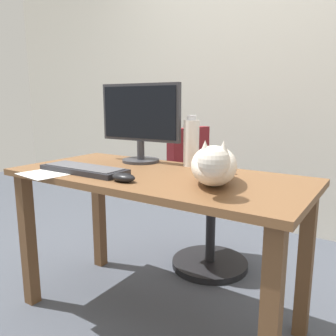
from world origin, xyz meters
name	(u,v)px	position (x,y,z in m)	size (l,w,h in m)	color
ground_plane	(156,316)	(0.00, 0.00, 0.00)	(8.00, 8.00, 0.00)	#474C56
back_wall	(266,69)	(0.00, 1.52, 1.30)	(6.00, 0.04, 2.60)	beige
desk	(156,198)	(0.00, 0.00, 0.61)	(1.37, 0.63, 0.72)	brown
office_chair	(205,209)	(-0.06, 0.63, 0.37)	(0.49, 0.48, 0.88)	black
monitor	(140,120)	(-0.24, 0.20, 0.95)	(0.48, 0.20, 0.41)	#333338
keyboard	(84,169)	(-0.30, -0.16, 0.74)	(0.44, 0.15, 0.03)	#232328
cat	(214,165)	(0.32, -0.05, 0.81)	(0.32, 0.57, 0.20)	silver
computer_mouse	(123,177)	(-0.02, -0.20, 0.74)	(0.11, 0.06, 0.04)	black
paper_sheet	(56,172)	(-0.41, -0.23, 0.73)	(0.21, 0.30, 0.00)	white
water_bottle	(191,142)	(0.04, 0.25, 0.84)	(0.08, 0.08, 0.26)	silver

